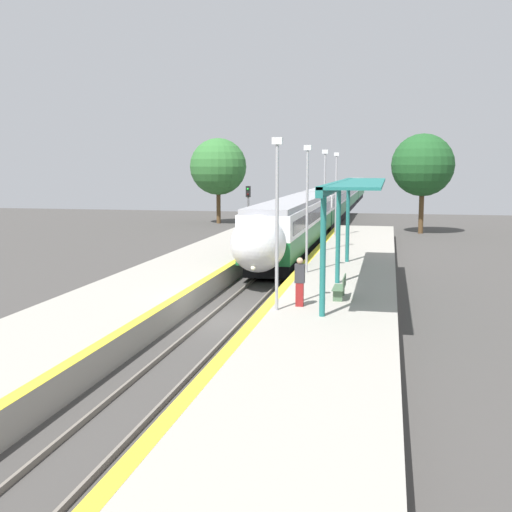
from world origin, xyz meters
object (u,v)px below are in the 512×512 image
train (336,199)px  lamppost_mid (307,201)px  person_waiting (300,281)px  railway_signal (248,216)px  lamppost_near (277,214)px  platform_bench (341,287)px  lamppost_farthest (336,189)px  lamppost_far (325,194)px

train → lamppost_mid: 46.20m
train → person_waiting: (3.06, -53.68, -0.34)m
railway_signal → lamppost_near: size_ratio=0.79×
platform_bench → lamppost_near: bearing=-130.7°
person_waiting → lamppost_farthest: size_ratio=0.30×
lamppost_farthest → train: bearing=94.6°
platform_bench → lamppost_mid: bearing=109.6°
platform_bench → person_waiting: (-1.38, -1.68, 0.48)m
person_waiting → lamppost_mid: size_ratio=0.30×
lamppost_far → train: bearing=93.5°
platform_bench → lamppost_near: lamppost_near is taller
train → lamppost_near: size_ratio=15.73×
railway_signal → lamppost_far: (4.94, -0.98, 1.47)m
person_waiting → railway_signal: railway_signal is taller
train → railway_signal: railway_signal is taller
platform_bench → lamppost_farthest: size_ratio=0.24×
platform_bench → lamppost_farthest: 22.89m
train → lamppost_near: lamppost_near is taller
platform_bench → railway_signal: 16.85m
railway_signal → lamppost_farthest: 8.99m
railway_signal → lamppost_mid: size_ratio=0.79×
platform_bench → lamppost_mid: 6.94m
platform_bench → person_waiting: person_waiting is taller
train → lamppost_farthest: bearing=-85.4°
railway_signal → lamppost_far: lamppost_far is taller
train → lamppost_mid: bearing=-87.1°
person_waiting → lamppost_farthest: (-0.72, 24.28, 2.49)m
lamppost_near → lamppost_farthest: size_ratio=1.00×
person_waiting → railway_signal: size_ratio=0.38×
lamppost_mid → railway_signal: bearing=117.9°
railway_signal → lamppost_mid: lamppost_mid is taller
train → lamppost_farthest: size_ratio=15.73×
lamppost_near → platform_bench: bearing=49.3°
railway_signal → lamppost_mid: 10.66m
lamppost_near → lamppost_far: same height
train → railway_signal: (-2.60, -36.76, 0.68)m
person_waiting → lamppost_far: 16.15m
railway_signal → lamppost_near: bearing=-74.4°
lamppost_farthest → railway_signal: bearing=-123.8°
train → person_waiting: size_ratio=53.01×
platform_bench → lamppost_far: bearing=98.4°
lamppost_near → lamppost_far: 16.70m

